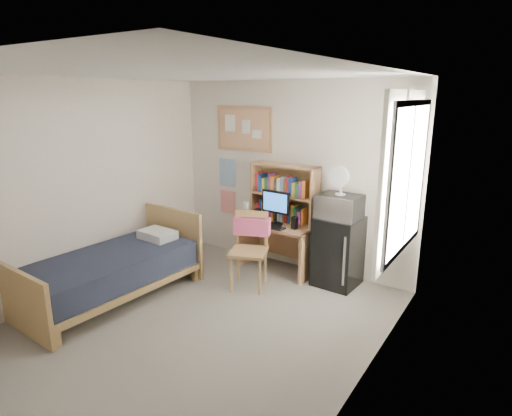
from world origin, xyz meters
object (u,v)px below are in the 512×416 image
Objects in this scene: speaker_left at (258,215)px; speaker_right at (294,223)px; desk_chair at (248,251)px; bed at (111,277)px; bulletin_board at (244,129)px; desk at (278,247)px; microwave at (340,206)px; desk_fan at (341,182)px; monitor at (276,209)px; mini_fridge at (338,251)px.

speaker_right is (0.60, -0.04, -0.01)m from speaker_left.
desk_chair reaches higher than bed.
bed is at bearing -103.05° from bulletin_board.
desk_chair reaches higher than desk.
microwave is at bearing 44.43° from bed.
desk is 1.36m from desk_fan.
speaker_right is at bearing -170.14° from desk_fan.
desk is 0.53m from speaker_left.
speaker_right is at bearing -170.14° from microwave.
desk_fan is at bearing -87.11° from microwave.
monitor is 2.50× the size of speaker_left.
desk_fan is at bearing 44.43° from bed.
desk_chair reaches higher than mini_fridge.
desk is 0.72m from desk_chair.
desk_fan reaches higher than desk.
desk is 0.57m from monitor.
bulletin_board is at bearing 162.73° from desk.
monitor is at bearing -172.34° from mini_fridge.
bulletin_board reaches higher than mini_fridge.
bulletin_board is 1.82× the size of microwave.
desk is 0.52m from speaker_right.
speaker_left is at bearing 66.03° from bed.
bulletin_board is 1.77m from desk.
desk_chair is 0.48× the size of bed.
mini_fridge is at bearing 90.00° from desk_fan.
mini_fridge is 2.79× the size of desk_fan.
speaker_left is at bearing 92.20° from desk_chair.
mini_fridge reaches higher than speaker_left.
desk is 1.14m from microwave.
monitor is at bearing 58.82° from bed.
bulletin_board is at bearing 164.37° from speaker_right.
mini_fridge is 0.67m from speaker_right.
speaker_right reaches higher than bed.
bulletin_board is 1.88m from microwave.
desk_chair is 1.08× the size of mini_fridge.
speaker_right is at bearing 0.00° from speaker_left.
desk is 0.90m from mini_fridge.
desk_fan is at bearing 5.18° from speaker_left.
monitor reaches higher than desk.
monitor is (-0.00, -0.06, 0.57)m from desk.
mini_fridge is 5.42× the size of speaker_right.
desk_fan is (0.59, 0.07, 0.60)m from speaker_right.
speaker_left is 1.33m from desk_fan.
desk_fan reaches higher than microwave.
desk_chair reaches higher than speaker_left.
microwave reaches higher than speaker_left.
speaker_left reaches higher than bed.
bulletin_board reaches higher than desk_fan.
bulletin_board is 1.28m from speaker_left.
speaker_right is 0.85m from desk_fan.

